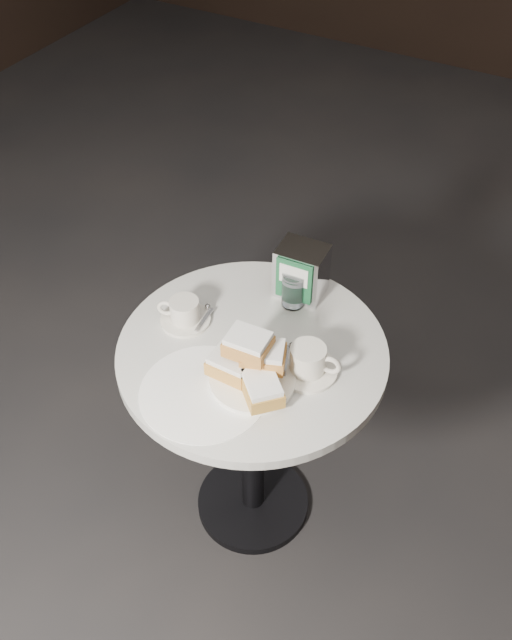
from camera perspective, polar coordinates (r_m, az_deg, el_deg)
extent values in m
plane|color=black|center=(2.42, -0.24, -14.51)|extent=(7.00, 7.00, 0.00)
cylinder|color=black|center=(2.41, -0.24, -14.32)|extent=(0.36, 0.36, 0.03)
cylinder|color=black|center=(2.12, -0.27, -9.38)|extent=(0.07, 0.07, 0.70)
cylinder|color=white|center=(1.84, -0.30, -2.61)|extent=(0.70, 0.70, 0.03)
cylinder|color=white|center=(1.73, -4.23, -5.79)|extent=(0.38, 0.38, 0.00)
cylinder|color=white|center=(1.75, -0.27, -4.83)|extent=(0.27, 0.27, 0.02)
cube|color=gold|center=(1.74, -1.98, -3.71)|extent=(0.11, 0.09, 0.04)
cube|color=white|center=(1.72, -2.00, -3.10)|extent=(0.10, 0.08, 0.02)
cube|color=gold|center=(1.69, 0.48, -5.63)|extent=(0.13, 0.13, 0.04)
cube|color=white|center=(1.67, 0.48, -5.02)|extent=(0.12, 0.12, 0.02)
cube|color=#CF8A3F|center=(1.71, 0.58, -3.03)|extent=(0.13, 0.12, 0.04)
cube|color=white|center=(1.69, 0.59, -2.40)|extent=(0.12, 0.11, 0.02)
cube|color=#C6843D|center=(1.69, -0.63, -2.12)|extent=(0.11, 0.09, 0.04)
cube|color=white|center=(1.67, -0.64, -1.47)|extent=(0.10, 0.08, 0.02)
cylinder|color=silver|center=(1.91, -5.66, 0.03)|extent=(0.17, 0.17, 0.01)
cylinder|color=silver|center=(1.88, -5.74, 0.80)|extent=(0.10, 0.10, 0.06)
cylinder|color=#8B634C|center=(1.87, -5.79, 1.35)|extent=(0.09, 0.09, 0.00)
torus|color=silver|center=(1.89, -7.22, 0.95)|extent=(0.05, 0.03, 0.05)
cube|color=silver|center=(1.89, -4.16, 0.04)|extent=(0.02, 0.09, 0.00)
sphere|color=#BCBCC1|center=(1.92, -3.89, 1.06)|extent=(0.02, 0.02, 0.02)
cylinder|color=white|center=(1.78, 4.10, -3.98)|extent=(0.17, 0.17, 0.01)
cylinder|color=silver|center=(1.75, 4.17, -3.11)|extent=(0.10, 0.10, 0.07)
cylinder|color=#8F6C4E|center=(1.73, 4.22, -2.47)|extent=(0.09, 0.09, 0.00)
torus|color=silver|center=(1.74, 5.97, -3.62)|extent=(0.06, 0.02, 0.06)
cube|color=#B0AFB4|center=(1.78, 2.33, -3.29)|extent=(0.05, 0.10, 0.00)
sphere|color=#B1B1B5|center=(1.81, 2.91, -2.06)|extent=(0.02, 0.02, 0.02)
cylinder|color=white|center=(1.95, 2.35, 3.61)|extent=(0.09, 0.09, 0.11)
cylinder|color=white|center=(1.96, 2.34, 3.51)|extent=(0.08, 0.08, 0.10)
cylinder|color=silver|center=(1.92, 3.01, 2.47)|extent=(0.08, 0.08, 0.10)
cylinder|color=silver|center=(1.92, 3.01, 2.38)|extent=(0.07, 0.07, 0.09)
cube|color=silver|center=(1.94, 3.67, 3.96)|extent=(0.14, 0.11, 0.15)
cube|color=#195A33|center=(1.90, 3.03, 3.11)|extent=(0.10, 0.01, 0.13)
cube|color=white|center=(1.88, 3.02, 3.54)|extent=(0.08, 0.01, 0.06)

